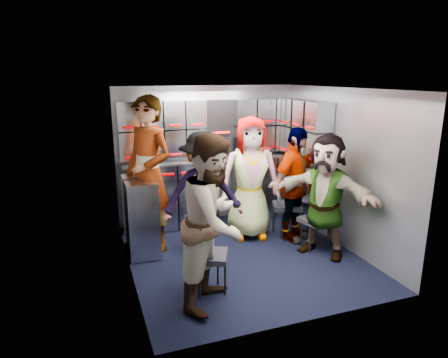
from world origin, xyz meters
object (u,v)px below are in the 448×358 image
object	(u,v)px
jump_seat_mid_right	(287,208)
attendant_arc_d	(294,185)
jump_seat_mid_left	(200,222)
attendant_arc_a	(214,221)
attendant_arc_e	(325,196)
attendant_arc_b	(203,195)
jump_seat_near_left	(209,258)
jump_seat_near_right	(315,222)
attendant_standing	(149,175)
jump_seat_center	(245,208)
attendant_arc_c	(250,178)

from	to	relation	value
jump_seat_mid_right	attendant_arc_d	distance (m)	0.43
jump_seat_mid_left	jump_seat_mid_right	size ratio (longest dim) A/B	0.86
attendant_arc_a	attendant_arc_e	size ratio (longest dim) A/B	1.10
attendant_arc_a	attendant_arc_b	size ratio (longest dim) A/B	1.09
jump_seat_near_left	attendant_arc_a	world-z (taller)	attendant_arc_a
jump_seat_near_left	attendant_arc_d	distance (m)	1.86
attendant_arc_b	jump_seat_mid_left	bearing A→B (deg)	91.02
jump_seat_mid_left	attendant_arc_e	distance (m)	1.65
jump_seat_mid_left	jump_seat_near_right	bearing A→B (deg)	-19.62
attendant_arc_d	attendant_standing	bearing A→B (deg)	141.20
jump_seat_center	attendant_arc_b	distance (m)	1.05
jump_seat_center	attendant_arc_e	xyz separation A→B (m)	(0.65, -1.05, 0.42)
attendant_standing	attendant_arc_a	distance (m)	1.56
attendant_standing	attendant_arc_e	world-z (taller)	attendant_standing
jump_seat_center	attendant_arc_a	size ratio (longest dim) A/B	0.24
jump_seat_mid_left	attendant_arc_b	xyz separation A→B (m)	(0.00, -0.18, 0.42)
jump_seat_near_left	jump_seat_near_right	xyz separation A→B (m)	(1.66, 0.59, -0.02)
jump_seat_center	attendant_arc_c	distance (m)	0.53
jump_seat_mid_left	attendant_arc_e	world-z (taller)	attendant_arc_e
jump_seat_near_left	jump_seat_near_right	distance (m)	1.76
attendant_arc_b	jump_seat_near_right	bearing A→B (deg)	-12.01
jump_seat_near_right	attendant_arc_a	size ratio (longest dim) A/B	0.25
jump_seat_center	attendant_arc_a	distance (m)	1.99
attendant_arc_a	attendant_arc_c	xyz separation A→B (m)	(1.01, 1.46, -0.01)
jump_seat_mid_right	attendant_arc_c	distance (m)	0.71
jump_seat_mid_left	jump_seat_mid_right	xyz separation A→B (m)	(1.32, 0.04, 0.03)
attendant_arc_b	attendant_arc_c	xyz separation A→B (m)	(0.79, 0.35, 0.06)
attendant_arc_b	jump_seat_mid_right	bearing A→B (deg)	10.60
attendant_arc_c	attendant_standing	bearing A→B (deg)	-169.52
jump_seat_near_left	attendant_standing	distance (m)	1.51
jump_seat_mid_left	attendant_arc_c	size ratio (longest dim) A/B	0.25
attendant_arc_a	attendant_arc_d	size ratio (longest dim) A/B	1.09
jump_seat_mid_left	attendant_arc_a	size ratio (longest dim) A/B	0.25
jump_seat_mid_right	jump_seat_center	bearing A→B (deg)	149.30
jump_seat_center	attendant_arc_c	bearing A→B (deg)	-90.00
jump_seat_mid_left	attendant_arc_b	size ratio (longest dim) A/B	0.27
jump_seat_near_left	jump_seat_mid_right	xyz separation A→B (m)	(1.54, 1.15, 0.01)
attendant_arc_b	attendant_arc_e	distance (m)	1.53
attendant_arc_a	attendant_arc_d	world-z (taller)	attendant_arc_a
attendant_arc_d	jump_seat_near_right	bearing A→B (deg)	-99.85
jump_seat_near_left	attendant_arc_b	xyz separation A→B (m)	(0.22, 0.93, 0.40)
jump_seat_near_right	attendant_arc_b	size ratio (longest dim) A/B	0.27
jump_seat_near_right	attendant_arc_e	size ratio (longest dim) A/B	0.28
jump_seat_near_right	attendant_arc_c	size ratio (longest dim) A/B	0.25
attendant_standing	attendant_arc_d	world-z (taller)	attendant_standing
jump_seat_near_left	jump_seat_mid_left	bearing A→B (deg)	78.69
attendant_arc_d	attendant_arc_b	bearing A→B (deg)	153.70
attendant_standing	attendant_arc_c	xyz separation A→B (m)	(1.39, -0.05, -0.15)
attendant_standing	attendant_arc_c	bearing A→B (deg)	53.33
jump_seat_mid_right	attendant_arc_a	distance (m)	2.08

